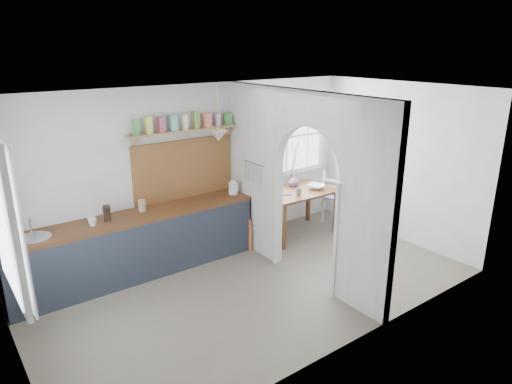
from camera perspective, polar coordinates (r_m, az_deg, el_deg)
floor at (r=6.35m, az=0.19°, el=-11.69°), size 5.80×3.20×0.01m
ceiling at (r=5.55m, az=0.22°, el=12.35°), size 5.80×3.20×0.01m
walls at (r=5.82m, az=0.20°, el=-0.49°), size 5.81×3.21×2.60m
partition at (r=6.24m, az=5.04°, el=2.17°), size 0.12×3.20×2.60m
kitchen_window at (r=4.68m, az=-29.20°, el=-3.00°), size 0.10×1.16×1.50m
nook_window at (r=8.02m, az=3.84°, el=6.82°), size 1.76×0.10×1.30m
counter at (r=6.71m, az=-14.58°, el=-6.28°), size 3.50×0.60×0.90m
sink at (r=6.21m, az=-25.95°, el=-5.23°), size 0.40×0.40×0.02m
backsplash at (r=6.98m, az=-8.94°, el=2.86°), size 1.65×0.03×0.90m
shelf at (r=6.77m, az=-8.87°, el=8.10°), size 1.75×0.20×0.21m
pendant_lamp at (r=6.68m, az=-4.72°, el=7.00°), size 0.26×0.26×0.16m
utensil_rail at (r=6.82m, az=-0.23°, el=3.59°), size 0.02×0.50×0.02m
dining_table at (r=7.88m, az=5.15°, el=-2.54°), size 1.29×0.88×0.79m
chair_left at (r=7.39m, az=-0.16°, el=-3.68°), size 0.47×0.47×0.84m
chair_right at (r=8.44m, az=10.32°, el=-0.61°), size 0.56×0.56×0.99m
kettle at (r=7.15m, az=-2.88°, el=0.60°), size 0.22×0.20×0.22m
mug_a at (r=6.29m, az=-19.79°, el=-3.54°), size 0.14×0.14×0.10m
mug_b at (r=6.32m, az=-19.77°, el=-3.53°), size 0.13×0.13×0.08m
knife_block at (r=6.39m, az=-18.15°, el=-2.55°), size 0.12×0.15×0.20m
jar at (r=6.62m, az=-14.05°, el=-1.64°), size 0.12×0.12×0.16m
towel_magenta at (r=7.25m, az=-0.83°, el=-5.33°), size 0.02×0.03×0.53m
towel_orange at (r=7.24m, az=-0.69°, el=-5.59°), size 0.02×0.03×0.51m
bowl at (r=7.88m, az=7.49°, el=0.67°), size 0.36×0.36×0.07m
table_cup at (r=7.51m, az=5.35°, el=0.03°), size 0.15×0.15×0.10m
plate at (r=7.54m, az=3.85°, el=-0.21°), size 0.18×0.18×0.01m
vase at (r=7.96m, az=4.74°, el=1.39°), size 0.22×0.22×0.19m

